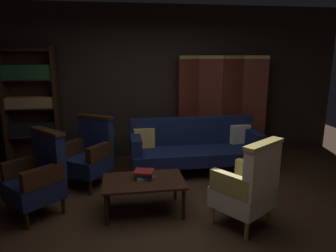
{
  "coord_description": "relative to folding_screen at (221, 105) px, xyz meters",
  "views": [
    {
      "loc": [
        -0.66,
        -3.39,
        1.95
      ],
      "look_at": [
        0.0,
        0.8,
        0.95
      ],
      "focal_mm": 33.37,
      "sensor_mm": 36.0,
      "label": 1
    }
  ],
  "objects": [
    {
      "name": "armchair_wing_right",
      "position": [
        -2.91,
        -1.87,
        -0.5
      ],
      "size": [
        0.82,
        0.82,
        1.04
      ],
      "color": "black",
      "rests_on": "ground_plane"
    },
    {
      "name": "back_wall",
      "position": [
        -1.25,
        0.23,
        0.41
      ],
      "size": [
        7.2,
        0.1,
        2.8
      ],
      "primitive_type": "cube",
      "color": "black",
      "rests_on": "ground_plane"
    },
    {
      "name": "bookshelf",
      "position": [
        -3.4,
        -0.02,
        0.1
      ],
      "size": [
        0.9,
        0.32,
        2.05
      ],
      "color": "black",
      "rests_on": "ground_plane"
    },
    {
      "name": "armchair_gilt_accent",
      "position": [
        -0.52,
        -2.55,
        -0.5
      ],
      "size": [
        0.8,
        0.8,
        1.04
      ],
      "color": "tan",
      "rests_on": "ground_plane"
    },
    {
      "name": "book_navy_cloth",
      "position": [
        -1.64,
        -1.96,
        -0.51
      ],
      "size": [
        0.25,
        0.22,
        0.04
      ],
      "primitive_type": "cube",
      "rotation": [
        0.0,
        0.0,
        -0.2
      ],
      "color": "navy",
      "rests_on": "book_tan_leather"
    },
    {
      "name": "ground_plane",
      "position": [
        -1.25,
        -2.22,
        -0.99
      ],
      "size": [
        10.0,
        10.0,
        0.0
      ],
      "primitive_type": "plane",
      "color": "#331E11"
    },
    {
      "name": "potted_plant",
      "position": [
        -2.3,
        -0.32,
        -0.46
      ],
      "size": [
        0.61,
        0.61,
        0.91
      ],
      "color": "brown",
      "rests_on": "ground_plane"
    },
    {
      "name": "armchair_wing_left",
      "position": [
        -2.37,
        -1.07,
        -0.5
      ],
      "size": [
        0.81,
        0.8,
        1.04
      ],
      "color": "black",
      "rests_on": "ground_plane"
    },
    {
      "name": "book_red_leather",
      "position": [
        -1.64,
        -1.96,
        -0.48
      ],
      "size": [
        0.28,
        0.25,
        0.03
      ],
      "primitive_type": "cube",
      "rotation": [
        0.0,
        0.0,
        -0.26
      ],
      "color": "maroon",
      "rests_on": "book_navy_cloth"
    },
    {
      "name": "book_tan_leather",
      "position": [
        -1.64,
        -1.96,
        -0.55
      ],
      "size": [
        0.26,
        0.22,
        0.03
      ],
      "primitive_type": "cube",
      "rotation": [
        0.0,
        0.0,
        0.3
      ],
      "color": "#9E7A47",
      "rests_on": "coffee_table"
    },
    {
      "name": "folding_screen",
      "position": [
        0.0,
        0.0,
        0.0
      ],
      "size": [
        1.69,
        0.31,
        1.9
      ],
      "color": "#5B2319",
      "rests_on": "ground_plane"
    },
    {
      "name": "coffee_table",
      "position": [
        -1.65,
        -2.02,
        -0.61
      ],
      "size": [
        1.0,
        0.64,
        0.42
      ],
      "color": "black",
      "rests_on": "ground_plane"
    },
    {
      "name": "velvet_couch",
      "position": [
        -0.7,
        -0.77,
        -0.53
      ],
      "size": [
        2.12,
        0.78,
        0.88
      ],
      "color": "black",
      "rests_on": "ground_plane"
    }
  ]
}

